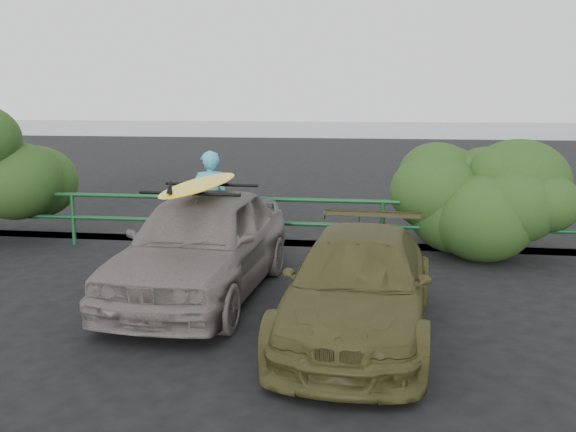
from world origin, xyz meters
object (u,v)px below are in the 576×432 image
olive_vehicle (359,285)px  man (210,202)px  sedan (202,243)px  guardrail (222,223)px  surfboard (201,184)px

olive_vehicle → man: (-2.89, 3.77, 0.34)m
sedan → man: bearing=105.4°
guardrail → surfboard: (0.43, -2.79, 1.12)m
sedan → surfboard: size_ratio=1.60×
olive_vehicle → man: man is taller
man → surfboard: bearing=84.7°
guardrail → man: 0.52m
olive_vehicle → man: bearing=130.6°
guardrail → surfboard: 3.03m
olive_vehicle → man: size_ratio=2.21×
sedan → man: (-0.58, 2.55, 0.18)m
guardrail → olive_vehicle: size_ratio=3.32×
olive_vehicle → surfboard: (-2.31, 1.23, 1.03)m
olive_vehicle → man: 4.77m
guardrail → man: size_ratio=7.34×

